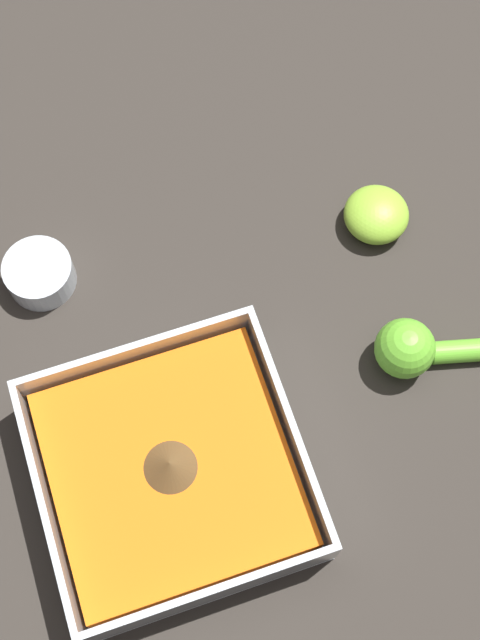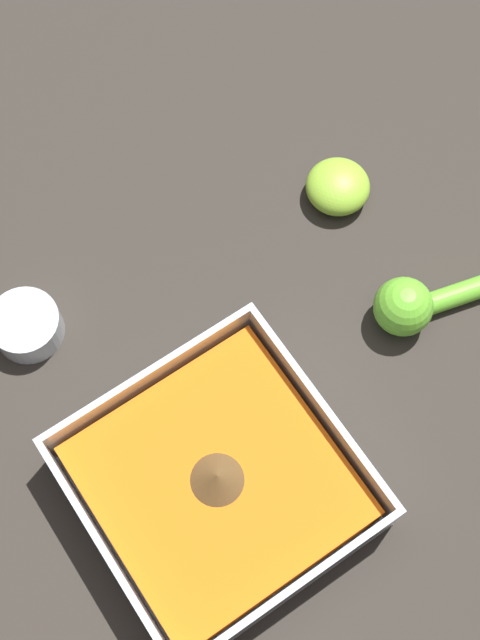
{
  "view_description": "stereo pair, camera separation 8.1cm",
  "coord_description": "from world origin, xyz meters",
  "views": [
    {
      "loc": [
        -0.01,
        0.21,
        0.79
      ],
      "look_at": [
        -0.11,
        -0.07,
        0.03
      ],
      "focal_mm": 50.0,
      "sensor_mm": 36.0,
      "label": 1
    },
    {
      "loc": [
        0.06,
        0.18,
        0.79
      ],
      "look_at": [
        -0.11,
        -0.07,
        0.03
      ],
      "focal_mm": 50.0,
      "sensor_mm": 36.0,
      "label": 2
    }
  ],
  "objects": [
    {
      "name": "lemon_half",
      "position": [
        -0.27,
        -0.14,
        0.02
      ],
      "size": [
        0.06,
        0.06,
        0.04
      ],
      "color": "#93CC38",
      "rests_on": "ground_plane"
    },
    {
      "name": "ground_plane",
      "position": [
        0.0,
        0.0,
        0.0
      ],
      "size": [
        4.0,
        4.0,
        0.0
      ],
      "primitive_type": "plane",
      "color": "#332D28"
    },
    {
      "name": "lemon_squeezer",
      "position": [
        -0.27,
        0.01,
        0.02
      ],
      "size": [
        0.2,
        0.08,
        0.06
      ],
      "rotation": [
        0.0,
        0.0,
        6.03
      ],
      "color": "#6BC633",
      "rests_on": "ground_plane"
    },
    {
      "name": "square_dish",
      "position": [
        -0.01,
        0.04,
        0.03
      ],
      "size": [
        0.22,
        0.22,
        0.07
      ],
      "color": "silver",
      "rests_on": "ground_plane"
    },
    {
      "name": "spice_bowl",
      "position": [
        0.05,
        -0.19,
        0.01
      ],
      "size": [
        0.07,
        0.07,
        0.03
      ],
      "color": "silver",
      "rests_on": "ground_plane"
    }
  ]
}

